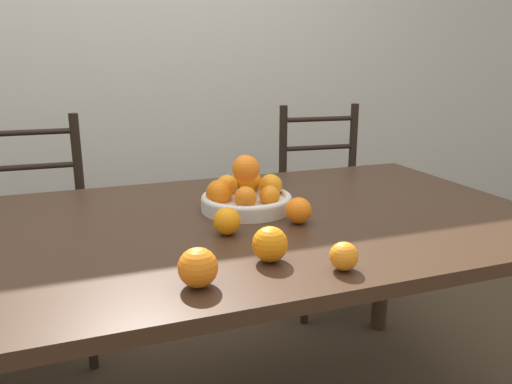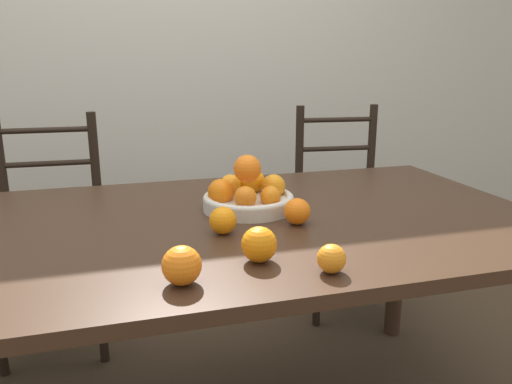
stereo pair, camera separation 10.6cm
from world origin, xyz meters
TOP-DOWN VIEW (x-y plane):
  - wall_back at (0.00, 1.53)m, footprint 8.00×0.06m
  - dining_table at (0.00, 0.00)m, footprint 1.94×1.03m
  - fruit_bowl at (0.12, 0.08)m, footprint 0.28×0.28m
  - orange_loose_0 at (-0.15, -0.39)m, footprint 0.08×0.08m
  - orange_loose_1 at (0.22, -0.09)m, footprint 0.07×0.07m
  - orange_loose_2 at (0.17, -0.42)m, footprint 0.06×0.06m
  - orange_loose_3 at (0.04, -0.32)m, footprint 0.08×0.08m
  - orange_loose_4 at (0.00, -0.11)m, footprint 0.07×0.07m
  - chair_left at (-0.55, 0.80)m, footprint 0.43×0.41m
  - chair_right at (0.79, 0.80)m, footprint 0.46×0.44m

SIDE VIEW (x-z plane):
  - chair_left at x=-0.55m, z-range -0.02..0.97m
  - chair_right at x=0.79m, z-range -0.02..0.97m
  - dining_table at x=0.00m, z-range 0.30..1.05m
  - orange_loose_2 at x=0.17m, z-range 0.75..0.82m
  - orange_loose_4 at x=0.00m, z-range 0.75..0.83m
  - orange_loose_1 at x=0.22m, z-range 0.75..0.83m
  - orange_loose_3 at x=0.04m, z-range 0.75..0.84m
  - orange_loose_0 at x=-0.15m, z-range 0.75..0.84m
  - fruit_bowl at x=0.12m, z-range 0.72..0.89m
  - wall_back at x=0.00m, z-range 0.00..2.60m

